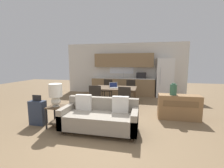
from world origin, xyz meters
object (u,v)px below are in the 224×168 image
at_px(dining_table, 115,89).
at_px(suitcase, 38,112).
at_px(refrigerator, 164,78).
at_px(credenza, 179,107).
at_px(laptop, 114,86).
at_px(couch, 100,117).
at_px(table_lamp, 56,93).
at_px(dining_chair_near_left, 96,97).
at_px(side_table, 57,113).
at_px(dining_chair_near_right, 125,99).
at_px(vase, 173,89).
at_px(dining_chair_far_left, 107,89).
at_px(dining_chair_far_right, 130,89).

relative_size(dining_table, suitcase, 1.98).
bearing_deg(refrigerator, credenza, -89.11).
bearing_deg(refrigerator, laptop, -135.44).
relative_size(couch, credenza, 1.56).
relative_size(table_lamp, dining_chair_near_left, 0.64).
bearing_deg(side_table, dining_table, 63.62).
height_order(refrigerator, dining_chair_near_right, refrigerator).
distance_m(vase, suitcase, 3.86).
xyz_separation_m(refrigerator, laptop, (-2.11, -2.08, -0.17)).
relative_size(side_table, dining_chair_far_left, 0.60).
height_order(vase, dining_chair_far_right, vase).
relative_size(table_lamp, laptop, 1.48).
height_order(credenza, dining_chair_near_right, dining_chair_near_right).
bearing_deg(couch, dining_chair_near_right, 70.86).
distance_m(refrigerator, vase, 3.07).
height_order(couch, table_lamp, table_lamp).
distance_m(side_table, dining_chair_near_right, 2.11).
distance_m(table_lamp, credenza, 3.50).
bearing_deg(refrigerator, side_table, -126.44).
relative_size(dining_table, dining_chair_near_right, 1.75).
height_order(side_table, dining_chair_far_left, dining_chair_far_left).
relative_size(dining_chair_far_left, dining_chair_near_left, 1.00).
bearing_deg(laptop, dining_chair_near_left, -143.70).
height_order(dining_chair_near_left, dining_chair_far_right, same).
height_order(table_lamp, dining_chair_far_right, table_lamp).
bearing_deg(dining_chair_far_left, suitcase, -108.45).
distance_m(table_lamp, vase, 3.28).
height_order(vase, dining_chair_far_left, vase).
height_order(couch, side_table, couch).
relative_size(couch, dining_chair_near_left, 1.99).
relative_size(refrigerator, vase, 5.47).
bearing_deg(table_lamp, side_table, 122.98).
xyz_separation_m(dining_table, laptop, (-0.05, -0.02, 0.10)).
relative_size(credenza, vase, 3.42).
bearing_deg(table_lamp, couch, 2.44).
bearing_deg(table_lamp, vase, 22.24).
bearing_deg(credenza, dining_chair_far_left, 144.99).
bearing_deg(dining_chair_far_right, couch, -97.22).
height_order(side_table, dining_chair_near_left, dining_chair_near_left).
distance_m(table_lamp, dining_chair_near_right, 2.14).
distance_m(dining_table, vase, 2.19).
height_order(side_table, vase, vase).
xyz_separation_m(side_table, dining_chair_near_left, (0.60, 1.41, 0.15)).
relative_size(dining_table, credenza, 1.37).
bearing_deg(suitcase, credenza, 17.84).
distance_m(dining_table, dining_chair_far_right, 1.04).
height_order(dining_chair_near_left, dining_chair_near_right, same).
distance_m(refrigerator, suitcase, 5.73).
bearing_deg(dining_chair_far_right, dining_table, -118.86).
xyz_separation_m(refrigerator, dining_chair_far_left, (-2.58, -1.21, -0.42)).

